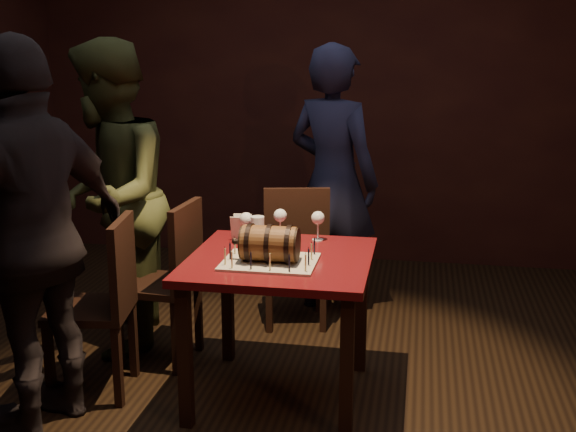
# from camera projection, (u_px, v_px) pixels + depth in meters

# --- Properties ---
(room_shell) EXTENTS (5.04, 5.04, 2.80)m
(room_shell) POSITION_uv_depth(u_px,v_px,m) (277.00, 126.00, 3.42)
(room_shell) COLOR black
(room_shell) RESTS_ON ground
(pub_table) EXTENTS (0.90, 0.90, 0.75)m
(pub_table) POSITION_uv_depth(u_px,v_px,m) (280.00, 278.00, 3.60)
(pub_table) COLOR #480C10
(pub_table) RESTS_ON ground
(cake_board) EXTENTS (0.45, 0.35, 0.01)m
(cake_board) POSITION_uv_depth(u_px,v_px,m) (270.00, 262.00, 3.48)
(cake_board) COLOR #AFA18D
(cake_board) RESTS_ON pub_table
(barrel_cake) EXTENTS (0.33, 0.19, 0.19)m
(barrel_cake) POSITION_uv_depth(u_px,v_px,m) (270.00, 244.00, 3.46)
(barrel_cake) COLOR brown
(barrel_cake) RESTS_ON cake_board
(birthday_candles) EXTENTS (0.40, 0.30, 0.09)m
(birthday_candles) POSITION_uv_depth(u_px,v_px,m) (270.00, 253.00, 3.47)
(birthday_candles) COLOR #E8D98B
(birthday_candles) RESTS_ON cake_board
(wine_glass_left) EXTENTS (0.07, 0.07, 0.16)m
(wine_glass_left) POSITION_uv_depth(u_px,v_px,m) (246.00, 220.00, 3.82)
(wine_glass_left) COLOR silver
(wine_glass_left) RESTS_ON pub_table
(wine_glass_mid) EXTENTS (0.07, 0.07, 0.16)m
(wine_glass_mid) POSITION_uv_depth(u_px,v_px,m) (280.00, 217.00, 3.90)
(wine_glass_mid) COLOR silver
(wine_glass_mid) RESTS_ON pub_table
(wine_glass_right) EXTENTS (0.07, 0.07, 0.16)m
(wine_glass_right) POSITION_uv_depth(u_px,v_px,m) (318.00, 219.00, 3.85)
(wine_glass_right) COLOR silver
(wine_glass_right) RESTS_ON pub_table
(pint_of_ale) EXTENTS (0.07, 0.07, 0.15)m
(pint_of_ale) POSITION_uv_depth(u_px,v_px,m) (258.00, 231.00, 3.79)
(pint_of_ale) COLOR silver
(pint_of_ale) RESTS_ON pub_table
(menu_card) EXTENTS (0.10, 0.05, 0.13)m
(menu_card) POSITION_uv_depth(u_px,v_px,m) (241.00, 228.00, 3.88)
(menu_card) COLOR white
(menu_card) RESTS_ON pub_table
(chair_back) EXTENTS (0.48, 0.48, 0.93)m
(chair_back) POSITION_uv_depth(u_px,v_px,m) (296.00, 248.00, 4.53)
(chair_back) COLOR black
(chair_back) RESTS_ON ground
(chair_left_rear) EXTENTS (0.43, 0.43, 0.93)m
(chair_left_rear) POSITION_uv_depth(u_px,v_px,m) (171.00, 274.00, 4.04)
(chair_left_rear) COLOR black
(chair_left_rear) RESTS_ON ground
(chair_left_front) EXTENTS (0.46, 0.46, 0.93)m
(chair_left_front) POSITION_uv_depth(u_px,v_px,m) (105.00, 297.00, 3.68)
(chair_left_front) COLOR black
(chair_left_front) RESTS_ON ground
(person_back) EXTENTS (0.77, 0.66, 1.78)m
(person_back) POSITION_uv_depth(u_px,v_px,m) (333.00, 181.00, 4.76)
(person_back) COLOR #1B1C36
(person_back) RESTS_ON ground
(person_left_rear) EXTENTS (0.91, 1.04, 1.81)m
(person_left_rear) POSITION_uv_depth(u_px,v_px,m) (110.00, 199.00, 4.16)
(person_left_rear) COLOR #393E1F
(person_left_rear) RESTS_ON ground
(person_left_front) EXTENTS (0.76, 1.16, 1.83)m
(person_left_front) POSITION_uv_depth(u_px,v_px,m) (35.00, 239.00, 3.28)
(person_left_front) COLOR black
(person_left_front) RESTS_ON ground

